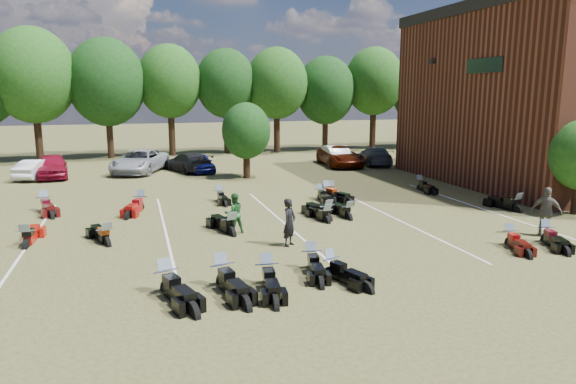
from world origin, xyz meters
name	(u,v)px	position (x,y,z in m)	size (l,w,h in m)	color
ground	(381,237)	(0.00, 0.00, 0.00)	(160.00, 160.00, 0.00)	brown
car_0	(52,166)	(-14.32, 19.18, 0.79)	(1.86, 4.62, 1.57)	maroon
car_1	(38,169)	(-15.17, 19.03, 0.64)	(1.36, 3.91, 1.29)	silver
car_2	(140,161)	(-8.75, 19.85, 0.81)	(2.67, 5.79, 1.61)	#9B9DA4
car_3	(188,162)	(-5.45, 19.39, 0.67)	(1.88, 4.63, 1.34)	black
car_4	(200,163)	(-4.69, 18.81, 0.66)	(1.55, 3.86, 1.32)	#0C1057
car_5	(333,154)	(5.93, 20.01, 0.76)	(1.61, 4.62, 1.52)	beige
car_6	(340,156)	(6.05, 18.89, 0.77)	(2.54, 5.51, 1.53)	#531504
car_7	(375,156)	(8.90, 18.78, 0.70)	(1.96, 4.82, 1.40)	#3B3B40
person_black	(289,222)	(-3.73, -0.03, 0.88)	(0.64, 0.42, 1.76)	black
person_green	(234,213)	(-5.35, 2.25, 0.82)	(0.79, 0.62, 1.63)	#215A27
person_grey	(547,212)	(6.30, -1.62, 0.97)	(1.14, 0.47, 1.94)	#625F54
motorcycle_0	(167,293)	(-8.35, -3.44, 0.00)	(0.78, 2.46, 1.37)	black
motorcycle_1	(267,284)	(-5.49, -3.59, 0.00)	(0.73, 2.29, 1.28)	black
motorcycle_2	(222,286)	(-6.78, -3.36, 0.00)	(0.77, 2.43, 1.36)	black
motorcycle_3	(311,269)	(-3.80, -2.67, 0.00)	(0.69, 2.17, 1.21)	black
motorcycle_4	(331,276)	(-3.44, -3.50, 0.00)	(0.68, 2.12, 1.18)	black
motorcycle_5	(545,242)	(5.64, -2.39, 0.00)	(0.68, 2.14, 1.19)	black
motorcycle_6	(509,245)	(4.07, -2.33, 0.00)	(0.64, 2.02, 1.12)	#400B09
motorcycle_7	(27,247)	(-12.98, 2.49, 0.00)	(0.73, 2.29, 1.28)	#9C120B
motorcycle_8	(107,245)	(-10.18, 1.93, 0.00)	(0.72, 2.25, 1.25)	black
motorcycle_9	(231,235)	(-5.53, 1.98, 0.00)	(0.77, 2.40, 1.34)	black
motorcycle_10	(327,220)	(-1.01, 3.19, 0.00)	(0.75, 2.35, 1.31)	black
motorcycle_11	(326,223)	(-1.22, 2.76, 0.00)	(0.65, 2.06, 1.15)	black
motorcycle_12	(349,219)	(-0.06, 3.02, 0.00)	(0.68, 2.14, 1.19)	black
motorcycle_13	(516,212)	(8.10, 2.07, 0.00)	(0.75, 2.36, 1.31)	black
motorcycle_14	(45,211)	(-13.28, 8.72, 0.00)	(0.78, 2.45, 1.36)	#470A0B
motorcycle_15	(141,210)	(-8.90, 7.60, 0.00)	(0.77, 2.40, 1.34)	maroon
motorcycle_16	(220,201)	(-4.92, 8.66, 0.00)	(0.64, 2.00, 1.11)	black
motorcycle_17	(327,199)	(0.63, 7.50, 0.00)	(0.77, 2.41, 1.35)	black
motorcycle_18	(331,197)	(1.01, 7.90, 0.00)	(0.69, 2.18, 1.21)	black
motorcycle_19	(320,199)	(0.22, 7.49, 0.00)	(0.65, 2.05, 1.14)	black
motorcycle_20	(420,190)	(6.71, 8.36, 0.00)	(0.68, 2.14, 1.19)	black
tree_line	(225,84)	(-1.00, 29.00, 6.31)	(56.00, 6.00, 9.79)	black
young_tree_midfield	(246,131)	(-2.00, 15.50, 3.09)	(3.20, 3.20, 4.70)	black
parking_lines	(285,224)	(-3.00, 3.00, 0.01)	(20.10, 14.00, 0.01)	silver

